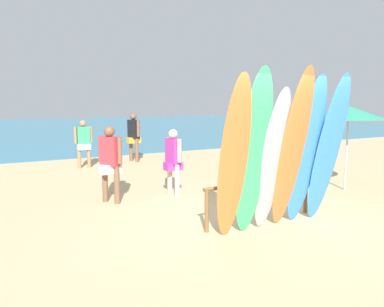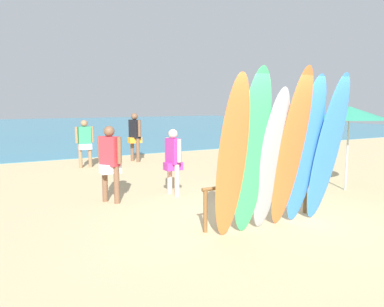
{
  "view_description": "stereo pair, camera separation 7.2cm",
  "coord_description": "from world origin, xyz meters",
  "px_view_note": "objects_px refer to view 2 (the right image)",
  "views": [
    {
      "loc": [
        -4.16,
        -4.94,
        2.07
      ],
      "look_at": [
        0.0,
        2.46,
        0.93
      ],
      "focal_mm": 34.72,
      "sensor_mm": 36.0,
      "label": 1
    },
    {
      "loc": [
        -4.1,
        -4.98,
        2.07
      ],
      "look_at": [
        0.0,
        2.46,
        0.93
      ],
      "focal_mm": 34.72,
      "sensor_mm": 36.0,
      "label": 2
    }
  ],
  "objects_px": {
    "beachgoer_near_rack": "(135,134)",
    "beachgoer_midbeach": "(173,158)",
    "surfboard_rack": "(260,191)",
    "surfboard_orange_0": "(232,159)",
    "beachgoer_strolling": "(85,140)",
    "surfboard_grey_2": "(271,161)",
    "surfboard_blue_4": "(306,152)",
    "beach_umbrella": "(349,113)",
    "surfboard_green_1": "(252,154)",
    "surfboard_blue_5": "(328,150)",
    "surfboard_orange_3": "(291,150)",
    "beachgoer_photographing": "(110,159)",
    "beach_chair_red": "(291,167)",
    "beachgoer_by_water": "(278,157)"
  },
  "relations": [
    {
      "from": "surfboard_green_1",
      "to": "surfboard_orange_3",
      "type": "bearing_deg",
      "value": 0.78
    },
    {
      "from": "surfboard_rack",
      "to": "beach_umbrella",
      "type": "xyz_separation_m",
      "value": [
        3.37,
        0.9,
        1.3
      ]
    },
    {
      "from": "surfboard_blue_4",
      "to": "beachgoer_near_rack",
      "type": "distance_m",
      "value": 8.09
    },
    {
      "from": "beachgoer_strolling",
      "to": "beach_umbrella",
      "type": "height_order",
      "value": "beach_umbrella"
    },
    {
      "from": "surfboard_rack",
      "to": "surfboard_orange_3",
      "type": "bearing_deg",
      "value": -70.26
    },
    {
      "from": "beach_umbrella",
      "to": "surfboard_blue_5",
      "type": "bearing_deg",
      "value": -148.11
    },
    {
      "from": "surfboard_rack",
      "to": "beachgoer_photographing",
      "type": "distance_m",
      "value": 3.19
    },
    {
      "from": "surfboard_orange_3",
      "to": "surfboard_green_1",
      "type": "bearing_deg",
      "value": 175.79
    },
    {
      "from": "surfboard_orange_3",
      "to": "beachgoer_photographing",
      "type": "xyz_separation_m",
      "value": [
        -2.1,
        3.07,
        -0.4
      ]
    },
    {
      "from": "surfboard_rack",
      "to": "surfboard_blue_5",
      "type": "bearing_deg",
      "value": -31.16
    },
    {
      "from": "surfboard_rack",
      "to": "surfboard_blue_4",
      "type": "xyz_separation_m",
      "value": [
        0.54,
        -0.51,
        0.72
      ]
    },
    {
      "from": "beachgoer_midbeach",
      "to": "surfboard_orange_0",
      "type": "bearing_deg",
      "value": -15.82
    },
    {
      "from": "surfboard_blue_4",
      "to": "beachgoer_midbeach",
      "type": "xyz_separation_m",
      "value": [
        -1.03,
        2.96,
        -0.41
      ]
    },
    {
      "from": "surfboard_blue_5",
      "to": "beach_umbrella",
      "type": "xyz_separation_m",
      "value": [
        2.4,
        1.49,
        0.56
      ]
    },
    {
      "from": "surfboard_orange_3",
      "to": "surfboard_orange_0",
      "type": "bearing_deg",
      "value": 176.97
    },
    {
      "from": "surfboard_grey_2",
      "to": "beachgoer_strolling",
      "type": "bearing_deg",
      "value": 95.72
    },
    {
      "from": "surfboard_blue_4",
      "to": "beachgoer_midbeach",
      "type": "bearing_deg",
      "value": 112.56
    },
    {
      "from": "surfboard_green_1",
      "to": "surfboard_blue_4",
      "type": "height_order",
      "value": "surfboard_green_1"
    },
    {
      "from": "surfboard_rack",
      "to": "surfboard_orange_0",
      "type": "bearing_deg",
      "value": -152.05
    },
    {
      "from": "beachgoer_near_rack",
      "to": "beachgoer_midbeach",
      "type": "relative_size",
      "value": 1.15
    },
    {
      "from": "beachgoer_near_rack",
      "to": "beach_umbrella",
      "type": "relative_size",
      "value": 0.86
    },
    {
      "from": "surfboard_orange_0",
      "to": "surfboard_orange_3",
      "type": "relative_size",
      "value": 0.94
    },
    {
      "from": "surfboard_orange_3",
      "to": "beachgoer_by_water",
      "type": "height_order",
      "value": "surfboard_orange_3"
    },
    {
      "from": "surfboard_green_1",
      "to": "beach_chair_red",
      "type": "xyz_separation_m",
      "value": [
        3.3,
        2.6,
        -0.88
      ]
    },
    {
      "from": "beachgoer_by_water",
      "to": "beachgoer_midbeach",
      "type": "bearing_deg",
      "value": -22.98
    },
    {
      "from": "beachgoer_strolling",
      "to": "surfboard_grey_2",
      "type": "bearing_deg",
      "value": 100.26
    },
    {
      "from": "beachgoer_by_water",
      "to": "beach_umbrella",
      "type": "relative_size",
      "value": 0.74
    },
    {
      "from": "surfboard_grey_2",
      "to": "beachgoer_near_rack",
      "type": "distance_m",
      "value": 8.08
    },
    {
      "from": "surfboard_rack",
      "to": "beach_chair_red",
      "type": "height_order",
      "value": "beach_chair_red"
    },
    {
      "from": "surfboard_grey_2",
      "to": "surfboard_green_1",
      "type": "bearing_deg",
      "value": 179.64
    },
    {
      "from": "surfboard_orange_0",
      "to": "beachgoer_strolling",
      "type": "bearing_deg",
      "value": 95.84
    },
    {
      "from": "surfboard_blue_4",
      "to": "surfboard_blue_5",
      "type": "relative_size",
      "value": 0.98
    },
    {
      "from": "surfboard_green_1",
      "to": "beachgoer_near_rack",
      "type": "xyz_separation_m",
      "value": [
        1.06,
        8.07,
        -0.31
      ]
    },
    {
      "from": "surfboard_orange_3",
      "to": "surfboard_blue_4",
      "type": "relative_size",
      "value": 1.04
    },
    {
      "from": "beach_umbrella",
      "to": "surfboard_grey_2",
      "type": "bearing_deg",
      "value": -158.71
    },
    {
      "from": "surfboard_orange_0",
      "to": "beachgoer_near_rack",
      "type": "relative_size",
      "value": 1.47
    },
    {
      "from": "surfboard_green_1",
      "to": "beachgoer_strolling",
      "type": "relative_size",
      "value": 1.72
    },
    {
      "from": "surfboard_green_1",
      "to": "beachgoer_strolling",
      "type": "height_order",
      "value": "surfboard_green_1"
    },
    {
      "from": "surfboard_orange_0",
      "to": "beachgoer_near_rack",
      "type": "distance_m",
      "value": 8.21
    },
    {
      "from": "surfboard_blue_5",
      "to": "surfboard_orange_0",
      "type": "bearing_deg",
      "value": 178.68
    },
    {
      "from": "surfboard_orange_0",
      "to": "surfboard_green_1",
      "type": "relative_size",
      "value": 0.96
    },
    {
      "from": "surfboard_orange_0",
      "to": "beachgoer_midbeach",
      "type": "height_order",
      "value": "surfboard_orange_0"
    },
    {
      "from": "surfboard_orange_3",
      "to": "beachgoer_strolling",
      "type": "height_order",
      "value": "surfboard_orange_3"
    },
    {
      "from": "surfboard_blue_4",
      "to": "beachgoer_strolling",
      "type": "distance_m",
      "value": 7.87
    },
    {
      "from": "beachgoer_near_rack",
      "to": "surfboard_blue_4",
      "type": "bearing_deg",
      "value": -14.99
    },
    {
      "from": "surfboard_grey_2",
      "to": "surfboard_blue_5",
      "type": "height_order",
      "value": "surfboard_blue_5"
    },
    {
      "from": "beachgoer_by_water",
      "to": "surfboard_grey_2",
      "type": "bearing_deg",
      "value": 48.43
    },
    {
      "from": "beachgoer_strolling",
      "to": "beach_umbrella",
      "type": "bearing_deg",
      "value": 128.66
    },
    {
      "from": "beachgoer_photographing",
      "to": "beach_chair_red",
      "type": "relative_size",
      "value": 1.96
    },
    {
      "from": "surfboard_grey_2",
      "to": "surfboard_blue_5",
      "type": "relative_size",
      "value": 0.9
    }
  ]
}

